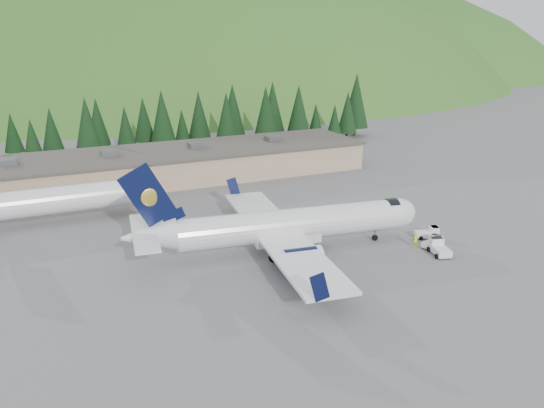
{
  "coord_description": "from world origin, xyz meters",
  "views": [
    {
      "loc": [
        -26.78,
        -51.52,
        24.38
      ],
      "look_at": [
        0.0,
        6.0,
        4.0
      ],
      "focal_mm": 35.0,
      "sensor_mm": 36.0,
      "label": 1
    }
  ],
  "objects_px": {
    "second_airliner": "(52,200)",
    "baggage_tug_c": "(439,248)",
    "terminal_building": "(169,165)",
    "ramp_worker": "(415,240)",
    "baggage_tug_b": "(429,233)",
    "baggage_tug_a": "(433,242)",
    "airliner": "(285,226)"
  },
  "relations": [
    {
      "from": "second_airliner",
      "to": "baggage_tug_c",
      "type": "bearing_deg",
      "value": -37.09
    },
    {
      "from": "terminal_building",
      "to": "ramp_worker",
      "type": "bearing_deg",
      "value": -66.69
    },
    {
      "from": "second_airliner",
      "to": "baggage_tug_b",
      "type": "height_order",
      "value": "second_airliner"
    },
    {
      "from": "second_airliner",
      "to": "baggage_tug_a",
      "type": "distance_m",
      "value": 49.49
    },
    {
      "from": "baggage_tug_a",
      "to": "baggage_tug_b",
      "type": "distance_m",
      "value": 2.97
    },
    {
      "from": "baggage_tug_b",
      "to": "terminal_building",
      "type": "height_order",
      "value": "terminal_building"
    },
    {
      "from": "second_airliner",
      "to": "ramp_worker",
      "type": "height_order",
      "value": "second_airliner"
    },
    {
      "from": "ramp_worker",
      "to": "baggage_tug_a",
      "type": "bearing_deg",
      "value": 161.93
    },
    {
      "from": "airliner",
      "to": "ramp_worker",
      "type": "distance_m",
      "value": 15.83
    },
    {
      "from": "baggage_tug_b",
      "to": "terminal_building",
      "type": "relative_size",
      "value": 0.04
    },
    {
      "from": "baggage_tug_c",
      "to": "ramp_worker",
      "type": "height_order",
      "value": "ramp_worker"
    },
    {
      "from": "baggage_tug_a",
      "to": "baggage_tug_c",
      "type": "relative_size",
      "value": 0.81
    },
    {
      "from": "baggage_tug_a",
      "to": "ramp_worker",
      "type": "distance_m",
      "value": 2.21
    },
    {
      "from": "airliner",
      "to": "baggage_tug_b",
      "type": "xyz_separation_m",
      "value": [
        18.24,
        -3.75,
        -2.47
      ]
    },
    {
      "from": "ramp_worker",
      "to": "terminal_building",
      "type": "bearing_deg",
      "value": -62.71
    },
    {
      "from": "second_airliner",
      "to": "baggage_tug_a",
      "type": "xyz_separation_m",
      "value": [
        40.61,
        -28.15,
        -2.7
      ]
    },
    {
      "from": "airliner",
      "to": "ramp_worker",
      "type": "xyz_separation_m",
      "value": [
        14.69,
        -5.47,
        -2.23
      ]
    },
    {
      "from": "baggage_tug_a",
      "to": "ramp_worker",
      "type": "bearing_deg",
      "value": 142.32
    },
    {
      "from": "ramp_worker",
      "to": "baggage_tug_b",
      "type": "bearing_deg",
      "value": -150.07
    },
    {
      "from": "baggage_tug_c",
      "to": "baggage_tug_b",
      "type": "bearing_deg",
      "value": -11.54
    },
    {
      "from": "baggage_tug_b",
      "to": "ramp_worker",
      "type": "height_order",
      "value": "ramp_worker"
    },
    {
      "from": "airliner",
      "to": "second_airliner",
      "type": "relative_size",
      "value": 1.29
    },
    {
      "from": "baggage_tug_c",
      "to": "terminal_building",
      "type": "bearing_deg",
      "value": 39.84
    },
    {
      "from": "terminal_building",
      "to": "second_airliner",
      "type": "bearing_deg",
      "value": -141.22
    },
    {
      "from": "baggage_tug_b",
      "to": "second_airliner",
      "type": "bearing_deg",
      "value": 170.96
    },
    {
      "from": "second_airliner",
      "to": "baggage_tug_a",
      "type": "bearing_deg",
      "value": -34.73
    },
    {
      "from": "airliner",
      "to": "baggage_tug_c",
      "type": "height_order",
      "value": "airliner"
    },
    {
      "from": "airliner",
      "to": "second_airliner",
      "type": "bearing_deg",
      "value": 145.52
    },
    {
      "from": "baggage_tug_c",
      "to": "ramp_worker",
      "type": "bearing_deg",
      "value": 39.82
    },
    {
      "from": "ramp_worker",
      "to": "airliner",
      "type": "bearing_deg",
      "value": -16.46
    },
    {
      "from": "ramp_worker",
      "to": "baggage_tug_c",
      "type": "bearing_deg",
      "value": 117.27
    },
    {
      "from": "airliner",
      "to": "terminal_building",
      "type": "xyz_separation_m",
      "value": [
        -3.98,
        37.86,
        -0.52
      ]
    }
  ]
}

